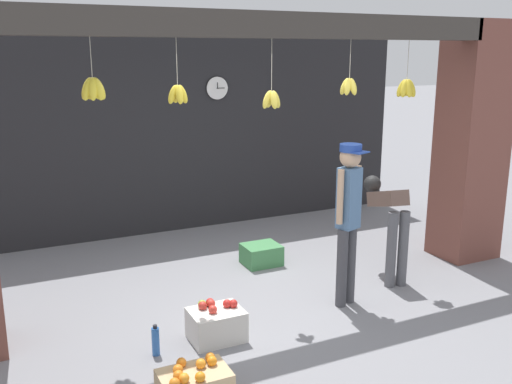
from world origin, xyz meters
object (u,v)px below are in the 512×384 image
Objects in this scene: shopkeeper at (348,212)px; fruit_crate_apples at (216,323)px; wall_clock at (217,88)px; water_bottle at (156,341)px; fruit_crate_oranges at (194,383)px; produce_box_green at (261,255)px; worker_stooping at (389,216)px.

fruit_crate_apples is at bearing -14.11° from shopkeeper.
shopkeeper reaches higher than fruit_crate_apples.
wall_clock is at bearing 67.67° from fruit_crate_apples.
water_bottle is at bearing -120.04° from wall_clock.
water_bottle is (-2.04, -0.16, -0.85)m from shopkeeper.
fruit_crate_oranges is 1.90× the size of water_bottle.
fruit_crate_oranges is at bearing -122.04° from fruit_crate_apples.
fruit_crate_oranges is 1.20× the size of produce_box_green.
worker_stooping is 1.60m from produce_box_green.
shopkeeper is 2.31m from fruit_crate_oranges.
fruit_crate_oranges is 0.73m from water_bottle.
fruit_crate_apples is 3.98m from wall_clock.
fruit_crate_oranges is at bearing -82.98° from water_bottle.
worker_stooping is 4.00× the size of water_bottle.
fruit_crate_oranges is (-2.76, -1.27, -0.62)m from worker_stooping.
produce_box_green is at bearing -97.44° from shopkeeper.
wall_clock is at bearing 120.24° from worker_stooping.
wall_clock is (0.15, 1.75, 1.90)m from produce_box_green.
water_bottle is (-1.75, -1.54, 0.01)m from produce_box_green.
wall_clock reaches higher than shopkeeper.
water_bottle is 0.82× the size of wall_clock.
fruit_crate_apples is at bearing -128.24° from produce_box_green.
water_bottle is at bearing -138.68° from produce_box_green.
worker_stooping is 2.54× the size of produce_box_green.
shopkeeper is 3.16× the size of fruit_crate_oranges.
produce_box_green is at bearing 41.32° from water_bottle.
water_bottle is (-0.09, 0.73, 0.01)m from fruit_crate_oranges.
produce_box_green is (1.66, 2.27, 0.01)m from fruit_crate_oranges.
fruit_crate_apples is at bearing 3.56° from water_bottle.
fruit_crate_apples reaches higher than produce_box_green.
worker_stooping is (0.81, 0.38, -0.24)m from shopkeeper.
shopkeeper is 3.80× the size of produce_box_green.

